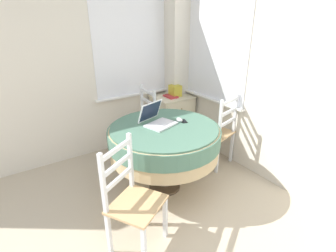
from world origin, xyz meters
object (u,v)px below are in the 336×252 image
Objects in this scene: cell_phone at (184,121)px; dining_chair_near_right_window at (218,133)px; computer_mouse at (179,120)px; storage_box at (175,91)px; dining_chair_camera_near at (132,201)px; round_dining_table at (164,139)px; laptop at (157,120)px; book_on_cabinet at (171,96)px; dining_chair_near_back_window at (141,124)px; corner_cabinet at (172,118)px.

dining_chair_near_right_window reaches higher than cell_phone.
dining_chair_near_right_window is at bearing 2.78° from computer_mouse.
dining_chair_camera_near is at bearing -134.84° from storage_box.
round_dining_table is 0.88m from dining_chair_near_right_window.
laptop is 3.49× the size of cell_phone.
storage_box is (0.63, 0.97, 0.01)m from computer_mouse.
computer_mouse is at bearing 5.76° from round_dining_table.
book_on_cabinet is at bearing 60.44° from computer_mouse.
round_dining_table is 1.24× the size of dining_chair_camera_near.
round_dining_table is at bearing -101.25° from dining_chair_near_back_window.
round_dining_table is 0.88m from dining_chair_near_back_window.
dining_chair_camera_near is 5.74× the size of storage_box.
storage_box is at bearing 56.86° from computer_mouse.
computer_mouse reaches higher than corner_cabinet.
laptop is 0.40× the size of dining_chair_near_right_window.
storage_box is at bearing 5.66° from book_on_cabinet.
dining_chair_near_right_window is (0.65, 0.03, -0.33)m from computer_mouse.
cell_phone is at bearing -83.89° from dining_chair_near_back_window.
dining_chair_near_right_window is 0.98m from book_on_cabinet.
laptop is 0.31m from cell_phone.
laptop is 0.97m from dining_chair_camera_near.
cell_phone reaches higher than corner_cabinet.
computer_mouse is 0.73m from dining_chair_near_right_window.
book_on_cabinet is at bearing 12.87° from dining_chair_near_back_window.
laptop is 1.32m from corner_cabinet.
computer_mouse reaches higher than round_dining_table.
storage_box is (0.59, 0.99, 0.03)m from cell_phone.
book_on_cabinet is (0.55, 0.96, -0.06)m from computer_mouse.
dining_chair_near_back_window is at bearing -167.13° from book_on_cabinet.
cell_phone is at bearing -120.71° from storage_box.
dining_chair_near_right_window is (0.87, 0.05, -0.16)m from round_dining_table.
round_dining_table is 1.32m from corner_cabinet.
laptop reaches higher than book_on_cabinet.
computer_mouse is at bearing -119.56° from book_on_cabinet.
cell_phone is 0.69m from dining_chair_near_right_window.
cell_phone is 1.11m from dining_chair_camera_near.
dining_chair_near_back_window is 1.61m from dining_chair_camera_near.
dining_chair_near_right_window reaches higher than corner_cabinet.
dining_chair_near_back_window is at bearing -168.05° from storage_box.
book_on_cabinet is at bearing -174.34° from storage_box.
dining_chair_near_back_window is (-0.09, 0.85, -0.32)m from cell_phone.
round_dining_table reaches higher than corner_cabinet.
cell_phone is 0.51× the size of book_on_cabinet.
computer_mouse is 1.24m from corner_cabinet.
storage_box is (0.68, 0.14, 0.34)m from dining_chair_near_back_window.
dining_chair_near_back_window is 1.06m from dining_chair_near_right_window.
dining_chair_near_right_window is 5.74× the size of storage_box.
dining_chair_near_back_window reaches higher than storage_box.
round_dining_table is at bearing -76.73° from laptop.
dining_chair_near_back_window is at bearing 78.75° from round_dining_table.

